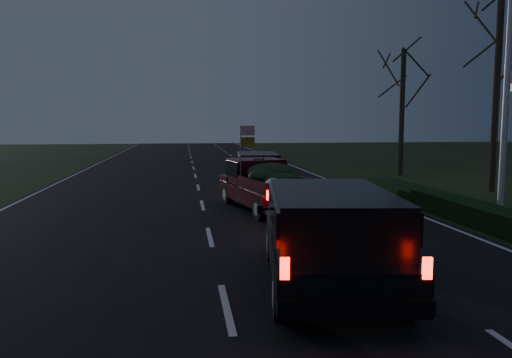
{
  "coord_description": "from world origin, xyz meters",
  "views": [
    {
      "loc": [
        -0.64,
        -12.63,
        2.94
      ],
      "look_at": [
        1.46,
        1.76,
        1.3
      ],
      "focal_mm": 35.0,
      "sensor_mm": 36.0,
      "label": 1
    }
  ],
  "objects_px": {
    "light_pole": "(509,41)",
    "rear_suv": "(329,228)",
    "pickup_truck": "(264,182)",
    "lead_suv": "(258,166)"
  },
  "relations": [
    {
      "from": "light_pole",
      "to": "lead_suv",
      "type": "distance_m",
      "value": 11.39
    },
    {
      "from": "light_pole",
      "to": "rear_suv",
      "type": "distance_m",
      "value": 10.75
    },
    {
      "from": "pickup_truck",
      "to": "rear_suv",
      "type": "distance_m",
      "value": 8.12
    },
    {
      "from": "lead_suv",
      "to": "rear_suv",
      "type": "height_order",
      "value": "rear_suv"
    },
    {
      "from": "light_pole",
      "to": "rear_suv",
      "type": "xyz_separation_m",
      "value": [
        -7.59,
        -6.21,
        -4.4
      ]
    },
    {
      "from": "light_pole",
      "to": "rear_suv",
      "type": "height_order",
      "value": "light_pole"
    },
    {
      "from": "pickup_truck",
      "to": "lead_suv",
      "type": "distance_m",
      "value": 6.09
    },
    {
      "from": "pickup_truck",
      "to": "lead_suv",
      "type": "height_order",
      "value": "pickup_truck"
    },
    {
      "from": "rear_suv",
      "to": "light_pole",
      "type": "bearing_deg",
      "value": 47.24
    },
    {
      "from": "pickup_truck",
      "to": "lead_suv",
      "type": "xyz_separation_m",
      "value": [
        0.67,
        6.05,
        0.01
      ]
    }
  ]
}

